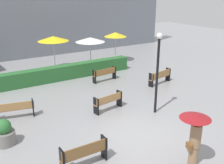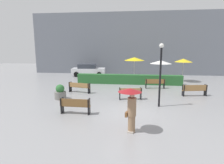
{
  "view_description": "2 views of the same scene",
  "coord_description": "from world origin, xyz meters",
  "px_view_note": "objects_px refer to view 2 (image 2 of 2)",
  "views": [
    {
      "loc": [
        -6.08,
        -7.62,
        5.74
      ],
      "look_at": [
        0.49,
        2.96,
        1.34
      ],
      "focal_mm": 41.81,
      "sensor_mm": 36.0,
      "label": 1
    },
    {
      "loc": [
        0.42,
        -10.56,
        3.72
      ],
      "look_at": [
        -1.24,
        2.64,
        1.24
      ],
      "focal_mm": 30.34,
      "sensor_mm": 36.0,
      "label": 2
    }
  ],
  "objects_px": {
    "bench_back_row": "(155,83)",
    "patio_umbrella_yellow_far": "(183,60)",
    "bench_mid_center": "(130,93)",
    "planter_pot": "(60,93)",
    "patio_umbrella_yellow": "(134,59)",
    "bench_far_right": "(195,89)",
    "pedestrian_with_umbrella": "(131,103)",
    "patio_umbrella_white": "(161,62)",
    "bench_near_left": "(75,105)",
    "lamp_post": "(161,69)",
    "bench_far_left": "(79,87)",
    "parked_car": "(88,70)"
  },
  "relations": [
    {
      "from": "planter_pot",
      "to": "lamp_post",
      "type": "xyz_separation_m",
      "value": [
        6.89,
        -0.93,
        1.95
      ]
    },
    {
      "from": "patio_umbrella_white",
      "to": "lamp_post",
      "type": "bearing_deg",
      "value": -97.22
    },
    {
      "from": "bench_near_left",
      "to": "bench_back_row",
      "type": "bearing_deg",
      "value": 55.23
    },
    {
      "from": "bench_back_row",
      "to": "patio_umbrella_white",
      "type": "bearing_deg",
      "value": 76.57
    },
    {
      "from": "bench_far_left",
      "to": "parked_car",
      "type": "relative_size",
      "value": 0.44
    },
    {
      "from": "bench_back_row",
      "to": "lamp_post",
      "type": "distance_m",
      "value": 5.71
    },
    {
      "from": "patio_umbrella_yellow",
      "to": "parked_car",
      "type": "xyz_separation_m",
      "value": [
        -5.9,
        2.51,
        -1.59
      ]
    },
    {
      "from": "bench_far_right",
      "to": "patio_umbrella_yellow_far",
      "type": "relative_size",
      "value": 0.77
    },
    {
      "from": "patio_umbrella_yellow_far",
      "to": "bench_near_left",
      "type": "bearing_deg",
      "value": -126.82
    },
    {
      "from": "bench_far_right",
      "to": "patio_umbrella_yellow",
      "type": "height_order",
      "value": "patio_umbrella_yellow"
    },
    {
      "from": "bench_back_row",
      "to": "bench_mid_center",
      "type": "distance_m",
      "value": 4.5
    },
    {
      "from": "pedestrian_with_umbrella",
      "to": "bench_far_right",
      "type": "bearing_deg",
      "value": 55.67
    },
    {
      "from": "pedestrian_with_umbrella",
      "to": "patio_umbrella_yellow_far",
      "type": "xyz_separation_m",
      "value": [
        5.2,
        13.06,
        0.99
      ]
    },
    {
      "from": "bench_mid_center",
      "to": "patio_umbrella_yellow",
      "type": "relative_size",
      "value": 0.64
    },
    {
      "from": "bench_near_left",
      "to": "pedestrian_with_umbrella",
      "type": "distance_m",
      "value": 3.77
    },
    {
      "from": "bench_near_left",
      "to": "patio_umbrella_white",
      "type": "height_order",
      "value": "patio_umbrella_white"
    },
    {
      "from": "patio_umbrella_white",
      "to": "patio_umbrella_yellow_far",
      "type": "relative_size",
      "value": 0.92
    },
    {
      "from": "bench_far_left",
      "to": "parked_car",
      "type": "distance_m",
      "value": 9.07
    },
    {
      "from": "bench_far_right",
      "to": "patio_umbrella_yellow",
      "type": "relative_size",
      "value": 0.73
    },
    {
      "from": "lamp_post",
      "to": "parked_car",
      "type": "bearing_deg",
      "value": 122.43
    },
    {
      "from": "bench_far_right",
      "to": "parked_car",
      "type": "bearing_deg",
      "value": 139.93
    },
    {
      "from": "bench_far_left",
      "to": "parked_car",
      "type": "height_order",
      "value": "parked_car"
    },
    {
      "from": "patio_umbrella_yellow_far",
      "to": "bench_back_row",
      "type": "bearing_deg",
      "value": -130.47
    },
    {
      "from": "bench_far_right",
      "to": "patio_umbrella_yellow_far",
      "type": "distance_m",
      "value": 6.45
    },
    {
      "from": "patio_umbrella_white",
      "to": "bench_far_left",
      "type": "bearing_deg",
      "value": -139.8
    },
    {
      "from": "bench_back_row",
      "to": "bench_mid_center",
      "type": "relative_size",
      "value": 1.07
    },
    {
      "from": "bench_mid_center",
      "to": "planter_pot",
      "type": "distance_m",
      "value": 5.06
    },
    {
      "from": "bench_mid_center",
      "to": "planter_pot",
      "type": "bearing_deg",
      "value": -174.64
    },
    {
      "from": "bench_far_left",
      "to": "patio_umbrella_yellow_far",
      "type": "xyz_separation_m",
      "value": [
        9.62,
        6.2,
        1.8
      ]
    },
    {
      "from": "patio_umbrella_white",
      "to": "parked_car",
      "type": "xyz_separation_m",
      "value": [
        -8.75,
        2.82,
        -1.3
      ]
    },
    {
      "from": "bench_far_right",
      "to": "bench_mid_center",
      "type": "distance_m",
      "value": 5.13
    },
    {
      "from": "bench_back_row",
      "to": "patio_umbrella_yellow_far",
      "type": "xyz_separation_m",
      "value": [
        3.26,
        3.82,
        1.78
      ]
    },
    {
      "from": "patio_umbrella_yellow",
      "to": "bench_far_right",
      "type": "bearing_deg",
      "value": -53.73
    },
    {
      "from": "bench_near_left",
      "to": "patio_umbrella_yellow_far",
      "type": "bearing_deg",
      "value": 53.18
    },
    {
      "from": "pedestrian_with_umbrella",
      "to": "patio_umbrella_yellow",
      "type": "bearing_deg",
      "value": 90.02
    },
    {
      "from": "bench_mid_center",
      "to": "lamp_post",
      "type": "relative_size",
      "value": 0.42
    },
    {
      "from": "bench_mid_center",
      "to": "patio_umbrella_yellow",
      "type": "bearing_deg",
      "value": 88.83
    },
    {
      "from": "bench_mid_center",
      "to": "planter_pot",
      "type": "height_order",
      "value": "planter_pot"
    },
    {
      "from": "patio_umbrella_yellow",
      "to": "patio_umbrella_white",
      "type": "height_order",
      "value": "patio_umbrella_yellow"
    },
    {
      "from": "bench_back_row",
      "to": "pedestrian_with_umbrella",
      "type": "height_order",
      "value": "pedestrian_with_umbrella"
    },
    {
      "from": "bench_back_row",
      "to": "bench_near_left",
      "type": "xyz_separation_m",
      "value": [
        -5.09,
        -7.34,
        -0.0
      ]
    },
    {
      "from": "lamp_post",
      "to": "parked_car",
      "type": "height_order",
      "value": "lamp_post"
    },
    {
      "from": "lamp_post",
      "to": "planter_pot",
      "type": "bearing_deg",
      "value": 172.27
    },
    {
      "from": "bench_near_left",
      "to": "patio_umbrella_white",
      "type": "bearing_deg",
      "value": 61.61
    },
    {
      "from": "patio_umbrella_yellow",
      "to": "pedestrian_with_umbrella",
      "type": "bearing_deg",
      "value": -89.98
    },
    {
      "from": "lamp_post",
      "to": "patio_umbrella_yellow",
      "type": "xyz_separation_m",
      "value": [
        -1.69,
        9.43,
        -0.0
      ]
    },
    {
      "from": "bench_near_left",
      "to": "lamp_post",
      "type": "height_order",
      "value": "lamp_post"
    },
    {
      "from": "planter_pot",
      "to": "bench_far_left",
      "type": "bearing_deg",
      "value": 68.93
    },
    {
      "from": "bench_back_row",
      "to": "patio_umbrella_yellow_far",
      "type": "height_order",
      "value": "patio_umbrella_yellow_far"
    },
    {
      "from": "bench_far_right",
      "to": "parked_car",
      "type": "relative_size",
      "value": 0.44
    }
  ]
}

